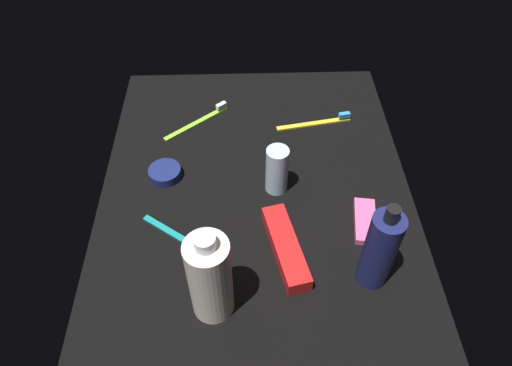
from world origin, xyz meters
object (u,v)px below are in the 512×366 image
object	(u,v)px
toothpaste_box_red	(286,247)
lotion_bottle	(380,250)
snack_bar_pink	(365,221)
cream_tin_left	(165,173)
toothbrush_lime	(200,120)
toothbrush_teal	(185,240)
deodorant_stick	(277,170)
toothbrush_yellow	(318,122)
bodywash_bottle	(210,278)

from	to	relation	value
toothpaste_box_red	lotion_bottle	bearing A→B (deg)	56.24
snack_bar_pink	cream_tin_left	bearing A→B (deg)	-100.82
toothbrush_lime	toothbrush_teal	bearing A→B (deg)	-2.17
deodorant_stick	toothbrush_yellow	bearing A→B (deg)	150.52
toothbrush_teal	cream_tin_left	world-z (taller)	same
snack_bar_pink	toothbrush_lime	bearing A→B (deg)	-124.93
deodorant_stick	toothbrush_lime	size ratio (longest dim) A/B	0.73
toothbrush_yellow	snack_bar_pink	world-z (taller)	toothbrush_yellow
toothbrush_yellow	toothbrush_lime	bearing A→B (deg)	-93.40
bodywash_bottle	toothbrush_yellow	bearing A→B (deg)	153.03
deodorant_stick	cream_tin_left	size ratio (longest dim) A/B	1.57
toothbrush_lime	cream_tin_left	size ratio (longest dim) A/B	2.16
toothbrush_yellow	toothpaste_box_red	size ratio (longest dim) A/B	1.02
cream_tin_left	deodorant_stick	bearing A→B (deg)	80.29
deodorant_stick	toothbrush_yellow	xyz separation A→B (cm)	(-19.88, 11.24, -4.76)
toothbrush_lime	toothpaste_box_red	bearing A→B (deg)	24.97
deodorant_stick	toothbrush_lime	xyz separation A→B (cm)	(-21.54, -16.74, -4.76)
toothbrush_lime	bodywash_bottle	bearing A→B (deg)	5.40
toothbrush_yellow	toothbrush_lime	distance (cm)	28.03
bodywash_bottle	toothbrush_teal	xyz separation A→B (cm)	(-13.29, -5.82, -8.46)
lotion_bottle	deodorant_stick	distance (cm)	26.79
toothbrush_yellow	toothpaste_box_red	world-z (taller)	toothpaste_box_red
deodorant_stick	toothbrush_yellow	world-z (taller)	deodorant_stick
toothbrush_lime	snack_bar_pink	distance (cm)	45.86
toothbrush_teal	toothbrush_lime	bearing A→B (deg)	177.83
snack_bar_pink	toothbrush_teal	bearing A→B (deg)	-76.64
toothbrush_teal	toothpaste_box_red	distance (cm)	19.02
snack_bar_pink	toothbrush_yellow	bearing A→B (deg)	-161.35
toothbrush_yellow	toothbrush_teal	xyz separation A→B (cm)	(32.83, -29.28, 0.00)
toothbrush_teal	toothbrush_yellow	bearing A→B (deg)	138.26
lotion_bottle	deodorant_stick	world-z (taller)	lotion_bottle
toothbrush_yellow	lotion_bottle	bearing A→B (deg)	5.84
deodorant_stick	cream_tin_left	xyz separation A→B (cm)	(-4.00, -23.36, -4.31)
snack_bar_pink	cream_tin_left	xyz separation A→B (cm)	(-13.88, -40.03, 0.31)
toothbrush_yellow	toothbrush_teal	world-z (taller)	same
deodorant_stick	toothpaste_box_red	xyz separation A→B (cm)	(15.94, 0.71, -3.76)
deodorant_stick	toothbrush_yellow	size ratio (longest dim) A/B	0.60
bodywash_bottle	deodorant_stick	bearing A→B (deg)	155.02
bodywash_bottle	snack_bar_pink	distance (cm)	34.22
snack_bar_pink	bodywash_bottle	bearing A→B (deg)	-52.18
toothbrush_yellow	cream_tin_left	distance (cm)	38.07
toothbrush_lime	cream_tin_left	bearing A→B (deg)	-20.69
toothbrush_teal	toothbrush_lime	xyz separation A→B (cm)	(-34.49, 1.31, 0.00)
lotion_bottle	bodywash_bottle	distance (cm)	28.09
cream_tin_left	toothbrush_teal	bearing A→B (deg)	17.42
toothbrush_teal	toothbrush_lime	size ratio (longest dim) A/B	1.04
deodorant_stick	toothpaste_box_red	distance (cm)	16.39
toothbrush_lime	snack_bar_pink	world-z (taller)	toothbrush_lime
toothbrush_teal	cream_tin_left	size ratio (longest dim) A/B	2.25
toothbrush_teal	toothpaste_box_red	size ratio (longest dim) A/B	0.87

